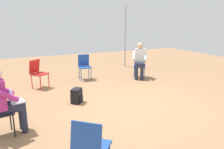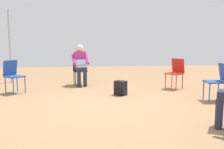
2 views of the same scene
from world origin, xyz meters
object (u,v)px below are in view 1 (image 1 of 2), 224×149
(chair_northwest, at_px, (140,63))
(person_with_laptop, at_px, (4,98))
(chair_southeast, at_px, (90,146))
(person_in_white, at_px, (140,59))
(chair_west, at_px, (84,65))
(chair_southwest, at_px, (38,72))
(backpack_near_laptop_user, at_px, (77,97))

(chair_northwest, height_order, person_with_laptop, person_with_laptop)
(chair_southeast, bearing_deg, person_in_white, 93.38)
(chair_west, relative_size, person_with_laptop, 0.69)
(chair_southwest, relative_size, chair_northwest, 1.00)
(chair_southwest, relative_size, backpack_near_laptop_user, 2.36)
(person_in_white, bearing_deg, backpack_near_laptop_user, 60.36)
(chair_northwest, bearing_deg, chair_southwest, 30.25)
(backpack_near_laptop_user, bearing_deg, person_in_white, 117.37)
(chair_southwest, distance_m, backpack_near_laptop_user, 1.85)
(chair_southeast, distance_m, person_in_white, 5.23)
(chair_southeast, height_order, chair_southwest, same)
(chair_northwest, xyz_separation_m, backpack_near_laptop_user, (1.52, -2.75, -0.34))
(chair_northwest, xyz_separation_m, person_in_white, (0.14, -0.09, 0.20))
(chair_southeast, bearing_deg, chair_southwest, 133.20)
(chair_southeast, height_order, chair_west, same)
(person_in_white, bearing_deg, chair_southwest, 27.80)
(person_with_laptop, distance_m, person_in_white, 4.82)
(chair_northwest, bearing_deg, chair_southeast, 84.65)
(chair_southeast, bearing_deg, person_with_laptop, 160.60)
(chair_southwest, distance_m, chair_northwest, 3.45)
(chair_southeast, xyz_separation_m, backpack_near_laptop_user, (-2.71, 0.60, -0.34))
(person_with_laptop, xyz_separation_m, person_in_white, (-2.37, 4.20, 0.00))
(chair_northwest, relative_size, person_in_white, 0.69)
(person_with_laptop, relative_size, backpack_near_laptop_user, 3.44)
(chair_west, xyz_separation_m, chair_northwest, (0.54, 1.88, 0.00))
(chair_southwest, xyz_separation_m, person_with_laptop, (2.67, -0.84, 0.20))
(person_in_white, height_order, backpack_near_laptop_user, person_in_white)
(chair_southeast, xyz_separation_m, chair_west, (-4.77, 1.47, 0.00))
(chair_southwest, bearing_deg, chair_southeast, 53.20)
(chair_northwest, distance_m, person_with_laptop, 4.97)
(chair_west, distance_m, chair_northwest, 1.95)
(chair_southeast, relative_size, chair_southwest, 1.00)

